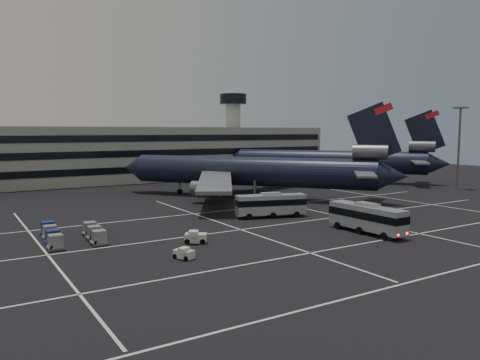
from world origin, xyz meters
The scene contains 12 objects.
ground centered at (0.00, 0.00, 0.00)m, with size 260.00×260.00×0.00m, color black.
lane_markings centered at (0.95, 0.72, 0.01)m, with size 90.00×55.62×0.01m.
terminal centered at (-2.95, 71.14, 6.93)m, with size 125.00×26.00×24.00m.
hills centered at (17.99, 170.00, -12.07)m, with size 352.00×180.00×44.00m.
lightpole_right centered at (58.00, 15.00, 11.82)m, with size 2.40×2.40×18.28m.
trijet_main centered at (11.52, 27.77, 5.25)m, with size 40.57×48.62×18.08m.
trijet_far centered at (45.50, 42.13, 5.43)m, with size 40.30×48.85×18.08m.
bus_near centered at (6.53, -6.24, 2.14)m, with size 2.98×11.17×3.92m.
bus_far centered at (2.63, 9.28, 2.06)m, with size 10.90×5.60×3.76m.
tug_a centered at (-18.40, -4.99, 0.58)m, with size 1.94×2.33×1.30m.
tug_b centered at (-14.31, 0.45, 0.70)m, with size 2.84×2.63×1.57m.
uld_cluster centered at (-26.59, 9.26, 0.84)m, with size 6.93×10.82×1.72m.
Camera 1 is at (-38.21, -47.50, 13.00)m, focal length 35.00 mm.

